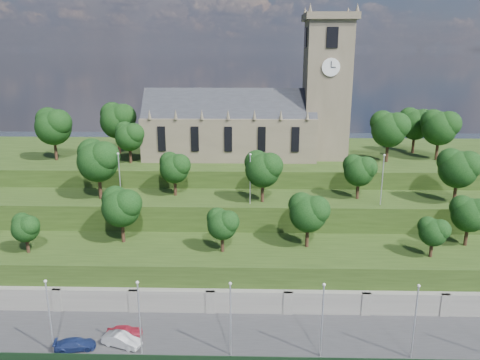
{
  "coord_description": "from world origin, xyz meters",
  "views": [
    {
      "loc": [
        0.18,
        -42.6,
        34.92
      ],
      "look_at": [
        -1.64,
        30.0,
        14.67
      ],
      "focal_mm": 35.0,
      "sensor_mm": 36.0,
      "label": 1
    }
  ],
  "objects_px": {
    "car_left": "(125,331)",
    "car_right": "(75,344)",
    "church": "(255,118)",
    "car_middle": "(122,340)"
  },
  "relations": [
    {
      "from": "church",
      "to": "car_left",
      "type": "relative_size",
      "value": 9.21
    },
    {
      "from": "car_right",
      "to": "car_middle",
      "type": "bearing_deg",
      "value": -92.16
    },
    {
      "from": "car_left",
      "to": "car_right",
      "type": "height_order",
      "value": "car_left"
    },
    {
      "from": "church",
      "to": "car_left",
      "type": "bearing_deg",
      "value": -111.02
    },
    {
      "from": "church",
      "to": "car_middle",
      "type": "xyz_separation_m",
      "value": [
        -15.4,
        -42.14,
        -19.76
      ]
    },
    {
      "from": "car_left",
      "to": "car_middle",
      "type": "xyz_separation_m",
      "value": [
        0.13,
        -1.73,
        0.04
      ]
    },
    {
      "from": "church",
      "to": "car_left",
      "type": "distance_m",
      "value": 47.6
    },
    {
      "from": "car_middle",
      "to": "car_right",
      "type": "bearing_deg",
      "value": 117.42
    },
    {
      "from": "church",
      "to": "car_right",
      "type": "height_order",
      "value": "church"
    },
    {
      "from": "church",
      "to": "car_right",
      "type": "distance_m",
      "value": 51.57
    }
  ]
}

